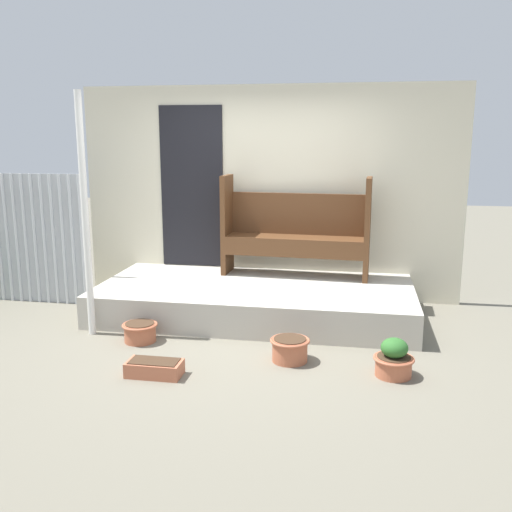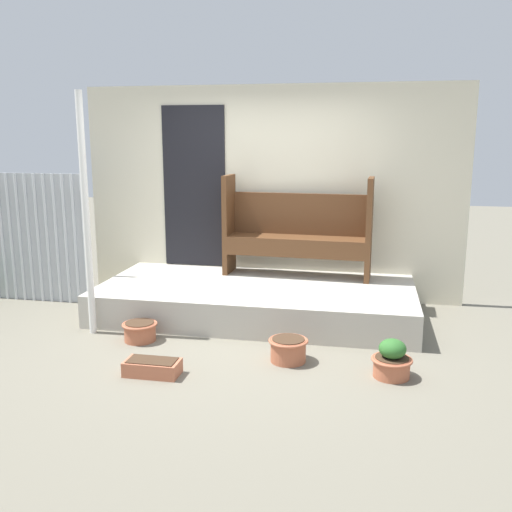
% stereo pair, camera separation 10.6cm
% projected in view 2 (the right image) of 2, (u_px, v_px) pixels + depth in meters
% --- Properties ---
extents(ground_plane, '(24.00, 24.00, 0.00)m').
position_uv_depth(ground_plane, '(235.00, 340.00, 5.70)').
color(ground_plane, '#706B5B').
extents(porch_slab, '(3.49, 1.65, 0.35)m').
position_uv_depth(porch_slab, '(257.00, 300.00, 6.44)').
color(porch_slab, '#B7B2A5').
rests_on(porch_slab, ground_plane).
extents(house_wall, '(4.69, 0.08, 2.60)m').
position_uv_depth(house_wall, '(267.00, 193.00, 7.03)').
color(house_wall, beige).
rests_on(house_wall, ground_plane).
extents(support_post, '(0.07, 0.07, 2.43)m').
position_uv_depth(support_post, '(86.00, 216.00, 5.66)').
color(support_post, white).
rests_on(support_post, ground_plane).
extents(bench, '(1.75, 0.48, 1.19)m').
position_uv_depth(bench, '(297.00, 227.00, 6.74)').
color(bench, '#54331C').
rests_on(bench, porch_slab).
extents(flower_pot_left, '(0.35, 0.35, 0.19)m').
position_uv_depth(flower_pot_left, '(140.00, 330.00, 5.66)').
color(flower_pot_left, '#B26042').
rests_on(flower_pot_left, ground_plane).
extents(flower_pot_middle, '(0.36, 0.36, 0.22)m').
position_uv_depth(flower_pot_middle, '(288.00, 349.00, 5.14)').
color(flower_pot_middle, '#B26042').
rests_on(flower_pot_middle, ground_plane).
extents(flower_pot_right, '(0.35, 0.35, 0.33)m').
position_uv_depth(flower_pot_right, '(392.00, 361.00, 4.80)').
color(flower_pot_right, '#B26042').
rests_on(flower_pot_right, ground_plane).
extents(planter_box_rect, '(0.47, 0.23, 0.14)m').
position_uv_depth(planter_box_rect, '(152.00, 367.00, 4.86)').
color(planter_box_rect, '#B76647').
rests_on(planter_box_rect, ground_plane).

